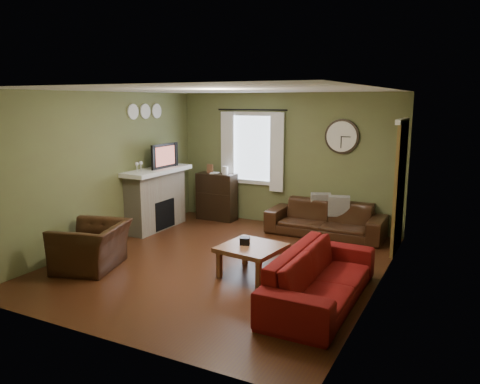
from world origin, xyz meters
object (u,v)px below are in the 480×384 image
at_px(bookshelf, 217,197).
at_px(sofa_red, 321,277).
at_px(armchair, 92,246).
at_px(sofa_brown, 325,219).
at_px(coffee_table, 251,260).

distance_m(bookshelf, sofa_red, 4.35).
bearing_deg(armchair, sofa_brown, 124.62).
bearing_deg(sofa_brown, sofa_red, -74.21).
xyz_separation_m(sofa_brown, coffee_table, (-0.35, -2.41, -0.09)).
height_order(sofa_brown, sofa_red, sofa_red).
bearing_deg(armchair, sofa_red, 79.86).
height_order(bookshelf, sofa_red, bookshelf).
height_order(sofa_brown, armchair, armchair).
bearing_deg(sofa_red, coffee_table, 69.88).
bearing_deg(coffee_table, armchair, -160.08).
relative_size(sofa_brown, coffee_table, 2.60).
distance_m(armchair, coffee_table, 2.38).
relative_size(sofa_brown, armchair, 2.06).
xyz_separation_m(bookshelf, sofa_brown, (2.37, -0.13, -0.18)).
height_order(sofa_brown, coffee_table, sofa_brown).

